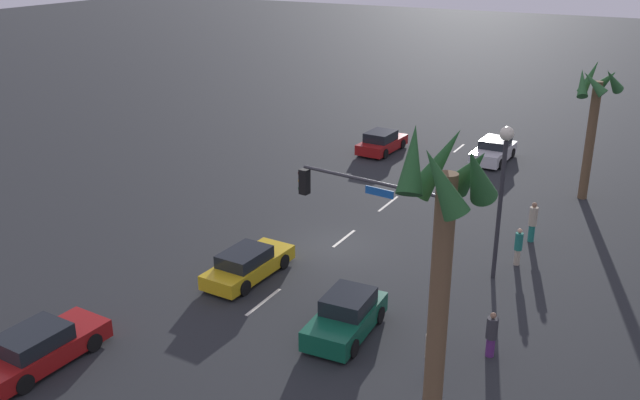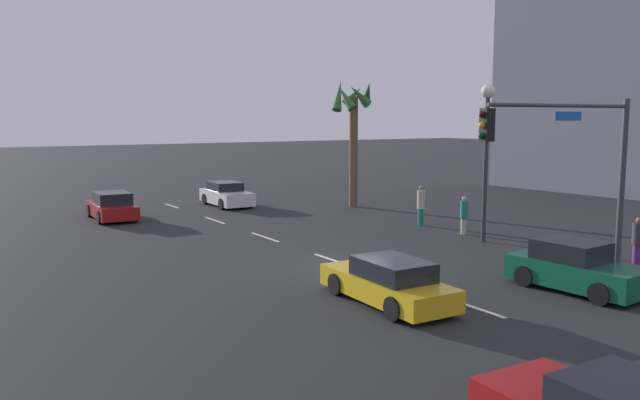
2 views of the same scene
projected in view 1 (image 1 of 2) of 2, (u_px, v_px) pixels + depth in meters
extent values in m
plane|color=#232628|center=(335.00, 246.00, 32.05)|extent=(220.00, 220.00, 0.00)
cube|color=silver|center=(459.00, 148.00, 46.80)|extent=(2.17, 0.14, 0.01)
cube|color=silver|center=(425.00, 175.00, 41.54)|extent=(2.50, 0.14, 0.01)
cube|color=silver|center=(388.00, 204.00, 37.08)|extent=(2.52, 0.14, 0.01)
cube|color=silver|center=(344.00, 239.00, 32.80)|extent=(2.24, 0.14, 0.01)
cube|color=silver|center=(264.00, 302.00, 27.12)|extent=(2.40, 0.14, 0.01)
cube|color=silver|center=(493.00, 153.00, 43.97)|extent=(4.38, 1.93, 0.74)
cube|color=black|center=(495.00, 143.00, 43.95)|extent=(2.12, 1.65, 0.50)
cylinder|color=black|center=(500.00, 164.00, 42.56)|extent=(0.65, 0.24, 0.64)
cylinder|color=black|center=(473.00, 160.00, 43.36)|extent=(0.65, 0.24, 0.64)
cylinder|color=black|center=(512.00, 153.00, 44.72)|extent=(0.65, 0.24, 0.64)
cylinder|color=black|center=(487.00, 149.00, 45.52)|extent=(0.65, 0.24, 0.64)
cube|color=gold|center=(249.00, 267.00, 29.00)|extent=(4.55, 1.86, 0.60)
cube|color=black|center=(244.00, 257.00, 28.58)|extent=(2.21, 1.57, 0.52)
cylinder|color=black|center=(253.00, 253.00, 30.54)|extent=(0.65, 0.25, 0.64)
cylinder|color=black|center=(283.00, 261.00, 29.78)|extent=(0.65, 0.25, 0.64)
cylinder|color=black|center=(213.00, 278.00, 28.32)|extent=(0.65, 0.25, 0.64)
cylinder|color=black|center=(244.00, 288.00, 27.55)|extent=(0.65, 0.25, 0.64)
cube|color=#0F5138|center=(345.00, 320.00, 24.79)|extent=(4.05, 1.94, 0.74)
cube|color=black|center=(348.00, 301.00, 24.76)|extent=(1.98, 1.62, 0.58)
cylinder|color=black|center=(353.00, 348.00, 23.50)|extent=(0.65, 0.25, 0.64)
cylinder|color=black|center=(310.00, 337.00, 24.16)|extent=(0.65, 0.25, 0.64)
cylinder|color=black|center=(379.00, 315.00, 25.57)|extent=(0.65, 0.25, 0.64)
cylinder|color=black|center=(339.00, 305.00, 26.23)|extent=(0.65, 0.25, 0.64)
cube|color=maroon|center=(42.00, 350.00, 23.09)|extent=(4.53, 2.00, 0.64)
cube|color=black|center=(33.00, 338.00, 22.67)|extent=(2.21, 1.68, 0.55)
cylinder|color=black|center=(60.00, 329.00, 24.67)|extent=(0.65, 0.25, 0.64)
cylinder|color=black|center=(93.00, 342.00, 23.84)|extent=(0.65, 0.25, 0.64)
cylinder|color=black|center=(24.00, 384.00, 21.63)|extent=(0.65, 0.25, 0.64)
cube|color=maroon|center=(382.00, 144.00, 45.97)|extent=(4.33, 1.99, 0.65)
cube|color=black|center=(381.00, 136.00, 45.55)|extent=(2.11, 1.68, 0.60)
cylinder|color=black|center=(379.00, 140.00, 47.50)|extent=(0.65, 0.25, 0.64)
cylinder|color=black|center=(402.00, 144.00, 46.67)|extent=(0.65, 0.25, 0.64)
cylinder|color=black|center=(361.00, 150.00, 45.39)|extent=(0.65, 0.25, 0.64)
cylinder|color=black|center=(385.00, 154.00, 44.56)|extent=(0.65, 0.25, 0.64)
cylinder|color=#38383D|center=(445.00, 273.00, 23.13)|extent=(0.20, 0.20, 5.75)
cylinder|color=#38383D|center=(372.00, 182.00, 23.76)|extent=(0.77, 5.75, 0.12)
cube|color=black|center=(305.00, 182.00, 25.52)|extent=(0.35, 0.35, 0.95)
sphere|color=#360503|center=(301.00, 173.00, 25.51)|extent=(0.20, 0.20, 0.20)
sphere|color=orange|center=(301.00, 181.00, 25.62)|extent=(0.20, 0.20, 0.20)
sphere|color=black|center=(301.00, 188.00, 25.72)|extent=(0.20, 0.20, 0.20)
cube|color=#1959B2|center=(379.00, 192.00, 23.72)|extent=(0.16, 1.10, 0.28)
cylinder|color=#2D2D33|center=(499.00, 211.00, 28.04)|extent=(0.18, 0.18, 5.93)
sphere|color=#F2EACC|center=(507.00, 134.00, 26.89)|extent=(0.56, 0.56, 0.56)
cylinder|color=#1E7266|center=(531.00, 233.00, 32.39)|extent=(0.35, 0.35, 0.81)
cylinder|color=#B2A58C|center=(533.00, 216.00, 32.09)|extent=(0.47, 0.47, 0.88)
sphere|color=#8C664C|center=(535.00, 205.00, 31.89)|extent=(0.24, 0.24, 0.24)
cylinder|color=#B2A58C|center=(517.00, 257.00, 30.10)|extent=(0.35, 0.35, 0.71)
cylinder|color=#1E7266|center=(519.00, 241.00, 29.84)|extent=(0.46, 0.46, 0.77)
sphere|color=tan|center=(520.00, 231.00, 29.66)|extent=(0.21, 0.21, 0.21)
cylinder|color=#2D478C|center=(430.00, 367.00, 22.35)|extent=(0.34, 0.34, 0.76)
cylinder|color=#B2A58C|center=(431.00, 346.00, 22.07)|extent=(0.46, 0.46, 0.82)
sphere|color=tan|center=(432.00, 332.00, 21.88)|extent=(0.22, 0.22, 0.22)
cylinder|color=#59266B|center=(490.00, 347.00, 23.54)|extent=(0.39, 0.39, 0.69)
cylinder|color=#333338|center=(492.00, 328.00, 23.28)|extent=(0.52, 0.52, 0.76)
sphere|color=#8C664C|center=(493.00, 316.00, 23.11)|extent=(0.20, 0.20, 0.20)
cylinder|color=brown|center=(435.00, 361.00, 15.59)|extent=(0.45, 0.45, 8.87)
cone|color=#235628|center=(442.00, 182.00, 13.37)|extent=(0.75, 1.25, 1.52)
cone|color=#235628|center=(477.00, 174.00, 13.56)|extent=(1.27, 0.81, 1.41)
cone|color=#235628|center=(470.00, 170.00, 14.33)|extent=(1.08, 1.32, 1.30)
cone|color=#235628|center=(439.00, 162.00, 14.80)|extent=(1.18, 1.42, 1.71)
cone|color=#235628|center=(412.00, 159.00, 14.09)|extent=(1.30, 0.85, 1.54)
cylinder|color=brown|center=(590.00, 141.00, 36.78)|extent=(0.49, 0.49, 6.39)
cone|color=#2D6633|center=(594.00, 83.00, 35.11)|extent=(0.80, 1.54, 1.39)
cone|color=#2D6633|center=(613.00, 80.00, 34.98)|extent=(1.63, 1.19, 1.49)
cone|color=#2D6633|center=(607.00, 79.00, 35.96)|extent=(1.14, 1.42, 1.33)
cone|color=#2D6633|center=(590.00, 77.00, 36.48)|extent=(1.19, 1.33, 1.91)
cone|color=#2D6633|center=(582.00, 83.00, 35.82)|extent=(1.52, 0.98, 1.57)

